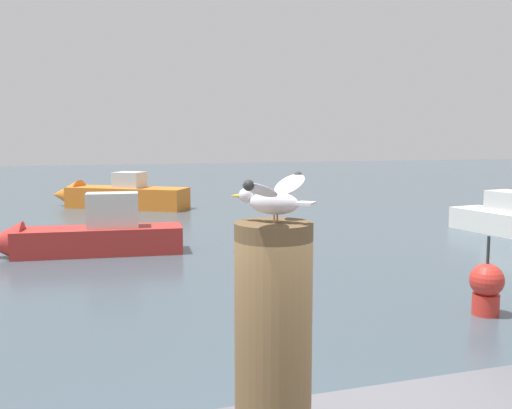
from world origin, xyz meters
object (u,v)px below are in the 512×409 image
Objects in this scene: boat_red at (81,236)px; boat_orange at (113,196)px; mooring_post at (273,346)px; channel_buoy at (486,287)px; seagull at (273,196)px.

boat_red is 9.67m from boat_orange.
boat_red is at bearing 93.13° from mooring_post.
boat_orange is 4.38× the size of channel_buoy.
boat_orange is at bearing 106.36° from channel_buoy.
seagull is 0.38× the size of channel_buoy.
boat_red is 9.56m from channel_buoy.
mooring_post is 2.18× the size of seagull.
boat_orange is 17.45m from channel_buoy.
boat_red reaches higher than boat_orange.
channel_buoy is at bearing -73.64° from boat_orange.
mooring_post is at bearing -86.87° from boat_red.
mooring_post reaches higher than channel_buoy.
seagull is 0.10× the size of boat_red.
seagull reaches higher than boat_orange.
boat_red reaches higher than channel_buoy.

